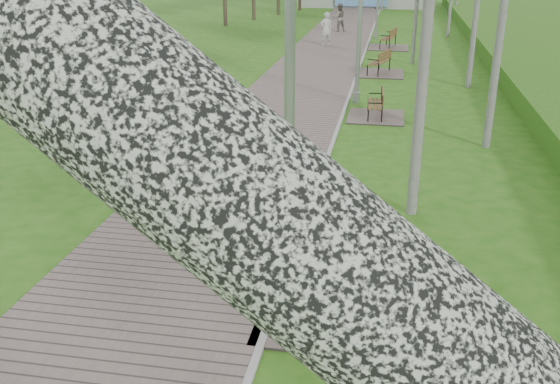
{
  "coord_description": "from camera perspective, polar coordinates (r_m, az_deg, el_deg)",
  "views": [
    {
      "loc": [
        1.39,
        -2.12,
        4.6
      ],
      "look_at": [
        -0.24,
        6.79,
        1.01
      ],
      "focal_mm": 40.0,
      "sensor_mm": 36.0,
      "label": 1
    }
  ],
  "objects": [
    {
      "name": "pedestrian_far",
      "position": [
        36.78,
        5.44,
        15.58
      ],
      "size": [
        0.91,
        0.81,
        1.57
      ],
      "primitive_type": "imported",
      "rotation": [
        0.0,
        0.0,
        3.47
      ],
      "color": "gray",
      "rests_on": "ground"
    },
    {
      "name": "bench_main",
      "position": [
        8.29,
        3.28,
        -8.85
      ],
      "size": [
        1.65,
        1.84,
        1.44
      ],
      "color": "#6B5C56",
      "rests_on": "ground"
    },
    {
      "name": "bench_third",
      "position": [
        24.61,
        9.02,
        11.09
      ],
      "size": [
        1.82,
        2.02,
        1.12
      ],
      "color": "#6B5C56",
      "rests_on": "ground"
    },
    {
      "name": "bench_far",
      "position": [
        31.17,
        9.83,
        13.23
      ],
      "size": [
        1.88,
        2.09,
        1.15
      ],
      "color": "#6B5C56",
      "rests_on": "ground"
    },
    {
      "name": "walkway",
      "position": [
        24.26,
        2.81,
        10.72
      ],
      "size": [
        3.5,
        67.0,
        0.04
      ],
      "primitive_type": "cube",
      "color": "#6B5C56",
      "rests_on": "ground"
    },
    {
      "name": "pedestrian_near",
      "position": [
        31.39,
        4.25,
        14.63
      ],
      "size": [
        0.69,
        0.58,
        1.61
      ],
      "primitive_type": "imported",
      "rotation": [
        0.0,
        0.0,
        3.54
      ],
      "color": "silver",
      "rests_on": "ground"
    },
    {
      "name": "bench_second",
      "position": [
        18.17,
        8.67,
        7.29
      ],
      "size": [
        1.59,
        1.77,
        0.98
      ],
      "color": "#6B5C56",
      "rests_on": "ground"
    },
    {
      "name": "lamp_post_second",
      "position": [
        19.44,
        7.34,
        15.94
      ],
      "size": [
        0.23,
        0.23,
        5.84
      ],
      "color": "#989A9F",
      "rests_on": "ground"
    },
    {
      "name": "lamp_post_near",
      "position": [
        7.93,
        0.87,
        7.78
      ],
      "size": [
        0.22,
        0.22,
        5.79
      ],
      "color": "#989A9F",
      "rests_on": "ground"
    },
    {
      "name": "kerb",
      "position": [
        24.09,
        7.01,
        10.52
      ],
      "size": [
        0.1,
        67.0,
        0.05
      ],
      "primitive_type": "cube",
      "color": "#999993",
      "rests_on": "ground"
    }
  ]
}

